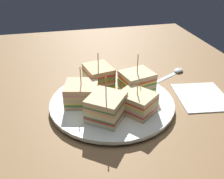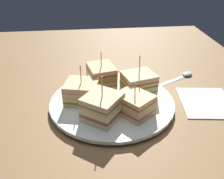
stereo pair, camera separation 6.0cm
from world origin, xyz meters
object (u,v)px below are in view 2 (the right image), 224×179
(napkin, at_px, (206,102))
(sandwich_wedge_2, at_px, (102,77))
(sandwich_wedge_3, at_px, (82,92))
(plate, at_px, (112,102))
(chip_pile, at_px, (117,99))
(sandwich_wedge_4, at_px, (103,107))
(sandwich_wedge_1, at_px, (138,84))
(sandwich_wedge_0, at_px, (134,104))
(spoon, at_px, (182,76))

(napkin, bearing_deg, sandwich_wedge_2, -107.94)
(sandwich_wedge_3, bearing_deg, napkin, 9.79)
(sandwich_wedge_2, bearing_deg, napkin, 59.86)
(plate, bearing_deg, sandwich_wedge_3, -95.33)
(plate, relative_size, chip_pile, 4.42)
(sandwich_wedge_4, xyz_separation_m, chip_pile, (-0.05, 0.04, -0.02))
(sandwich_wedge_3, bearing_deg, sandwich_wedge_1, 19.87)
(plate, xyz_separation_m, sandwich_wedge_3, (-0.01, -0.07, 0.03))
(sandwich_wedge_0, relative_size, sandwich_wedge_4, 0.96)
(sandwich_wedge_1, bearing_deg, sandwich_wedge_0, 58.08)
(plate, bearing_deg, sandwich_wedge_4, -22.91)
(sandwich_wedge_2, bearing_deg, sandwich_wedge_0, 14.30)
(sandwich_wedge_3, relative_size, chip_pile, 1.38)
(chip_pile, relative_size, napkin, 0.48)
(chip_pile, xyz_separation_m, napkin, (0.00, 0.22, -0.02))
(sandwich_wedge_3, bearing_deg, plate, 8.32)
(sandwich_wedge_3, xyz_separation_m, napkin, (0.02, 0.30, -0.04))
(sandwich_wedge_0, bearing_deg, sandwich_wedge_2, -12.30)
(sandwich_wedge_0, xyz_separation_m, sandwich_wedge_1, (-0.08, 0.02, 0.01))
(spoon, xyz_separation_m, napkin, (0.14, 0.01, -0.00))
(sandwich_wedge_1, bearing_deg, sandwich_wedge_3, -8.12)
(sandwich_wedge_0, relative_size, spoon, 0.74)
(napkin, bearing_deg, sandwich_wedge_0, -77.54)
(sandwich_wedge_2, height_order, napkin, sandwich_wedge_2)
(plate, height_order, napkin, plate)
(sandwich_wedge_3, height_order, spoon, sandwich_wedge_3)
(sandwich_wedge_1, bearing_deg, plate, 3.42)
(sandwich_wedge_4, bearing_deg, sandwich_wedge_0, -46.03)
(plate, relative_size, sandwich_wedge_1, 2.86)
(plate, distance_m, sandwich_wedge_4, 0.08)
(plate, relative_size, sandwich_wedge_3, 3.20)
(plate, height_order, sandwich_wedge_4, sandwich_wedge_4)
(plate, bearing_deg, napkin, 86.58)
(sandwich_wedge_2, bearing_deg, chip_pile, 8.61)
(sandwich_wedge_2, distance_m, spoon, 0.25)
(plate, distance_m, chip_pile, 0.02)
(spoon, bearing_deg, sandwich_wedge_4, -170.93)
(sandwich_wedge_0, height_order, sandwich_wedge_3, sandwich_wedge_3)
(sandwich_wedge_2, relative_size, spoon, 0.75)
(plate, relative_size, sandwich_wedge_0, 3.05)
(sandwich_wedge_4, height_order, spoon, sandwich_wedge_4)
(plate, xyz_separation_m, sandwich_wedge_4, (0.06, -0.03, 0.03))
(sandwich_wedge_0, relative_size, napkin, 0.70)
(sandwich_wedge_2, distance_m, chip_pile, 0.09)
(sandwich_wedge_0, xyz_separation_m, sandwich_wedge_4, (0.01, -0.07, 0.00))
(sandwich_wedge_1, relative_size, napkin, 0.74)
(napkin, bearing_deg, sandwich_wedge_1, -102.04)
(sandwich_wedge_0, distance_m, sandwich_wedge_2, 0.14)
(spoon, bearing_deg, chip_pile, -175.38)
(sandwich_wedge_2, relative_size, sandwich_wedge_4, 0.96)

